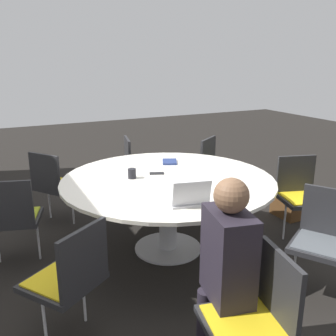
{
  "coord_description": "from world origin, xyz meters",
  "views": [
    {
      "loc": [
        -3.01,
        1.48,
        1.82
      ],
      "look_at": [
        0.0,
        0.0,
        0.84
      ],
      "focal_mm": 40.0,
      "sensor_mm": 36.0,
      "label": 1
    }
  ],
  "objects_px": {
    "chair_2": "(300,191)",
    "chair_3": "(217,166)",
    "chair_0": "(255,313)",
    "laptop": "(189,198)",
    "person_0": "(226,260)",
    "chair_7": "(70,274)",
    "chair_4": "(138,164)",
    "spiral_notebook": "(170,162)",
    "chair_6": "(13,214)",
    "chair_5": "(54,182)",
    "cell_phone": "(157,173)",
    "handbag": "(286,206)",
    "coffee_cup": "(132,173)",
    "chair_1": "(324,235)"
  },
  "relations": [
    {
      "from": "chair_2",
      "to": "chair_3",
      "type": "xyz_separation_m",
      "value": [
        1.19,
        0.25,
        0.0
      ]
    },
    {
      "from": "chair_0",
      "to": "laptop",
      "type": "relative_size",
      "value": 2.46
    },
    {
      "from": "person_0",
      "to": "chair_7",
      "type": "bearing_deg",
      "value": 66.41
    },
    {
      "from": "chair_4",
      "to": "spiral_notebook",
      "type": "height_order",
      "value": "chair_4"
    },
    {
      "from": "chair_2",
      "to": "chair_6",
      "type": "distance_m",
      "value": 2.81
    },
    {
      "from": "chair_3",
      "to": "chair_5",
      "type": "xyz_separation_m",
      "value": [
        0.25,
        1.99,
        0.0
      ]
    },
    {
      "from": "person_0",
      "to": "laptop",
      "type": "distance_m",
      "value": 0.79
    },
    {
      "from": "chair_2",
      "to": "spiral_notebook",
      "type": "xyz_separation_m",
      "value": [
        0.82,
        1.11,
        0.25
      ]
    },
    {
      "from": "cell_phone",
      "to": "handbag",
      "type": "relative_size",
      "value": 0.43
    },
    {
      "from": "chair_6",
      "to": "person_0",
      "type": "relative_size",
      "value": 0.71
    },
    {
      "from": "cell_phone",
      "to": "chair_4",
      "type": "bearing_deg",
      "value": -12.7
    },
    {
      "from": "chair_3",
      "to": "coffee_cup",
      "type": "xyz_separation_m",
      "value": [
        -0.7,
        1.42,
        0.28
      ]
    },
    {
      "from": "chair_3",
      "to": "handbag",
      "type": "xyz_separation_m",
      "value": [
        -0.77,
        -0.48,
        -0.36
      ]
    },
    {
      "from": "chair_5",
      "to": "person_0",
      "type": "distance_m",
      "value": 2.6
    },
    {
      "from": "chair_6",
      "to": "coffee_cup",
      "type": "distance_m",
      "value": 1.11
    },
    {
      "from": "chair_4",
      "to": "chair_5",
      "type": "height_order",
      "value": "same"
    },
    {
      "from": "chair_3",
      "to": "spiral_notebook",
      "type": "xyz_separation_m",
      "value": [
        -0.37,
        0.86,
        0.25
      ]
    },
    {
      "from": "chair_7",
      "to": "spiral_notebook",
      "type": "xyz_separation_m",
      "value": [
        1.34,
        -1.37,
        0.25
      ]
    },
    {
      "from": "chair_0",
      "to": "chair_1",
      "type": "relative_size",
      "value": 1.0
    },
    {
      "from": "chair_1",
      "to": "laptop",
      "type": "distance_m",
      "value": 1.09
    },
    {
      "from": "chair_5",
      "to": "spiral_notebook",
      "type": "height_order",
      "value": "chair_5"
    },
    {
      "from": "person_0",
      "to": "cell_phone",
      "type": "bearing_deg",
      "value": 2.04
    },
    {
      "from": "chair_1",
      "to": "coffee_cup",
      "type": "relative_size",
      "value": 9.12
    },
    {
      "from": "chair_2",
      "to": "chair_6",
      "type": "height_order",
      "value": "same"
    },
    {
      "from": "spiral_notebook",
      "to": "chair_7",
      "type": "bearing_deg",
      "value": 134.35
    },
    {
      "from": "chair_3",
      "to": "chair_5",
      "type": "height_order",
      "value": "same"
    },
    {
      "from": "chair_1",
      "to": "chair_5",
      "type": "xyz_separation_m",
      "value": [
        2.27,
        1.66,
        0.0
      ]
    },
    {
      "from": "cell_phone",
      "to": "chair_1",
      "type": "bearing_deg",
      "value": -148.68
    },
    {
      "from": "chair_7",
      "to": "handbag",
      "type": "bearing_deg",
      "value": -15.65
    },
    {
      "from": "chair_0",
      "to": "handbag",
      "type": "relative_size",
      "value": 2.35
    },
    {
      "from": "chair_1",
      "to": "person_0",
      "type": "relative_size",
      "value": 0.71
    },
    {
      "from": "chair_0",
      "to": "person_0",
      "type": "distance_m",
      "value": 0.32
    },
    {
      "from": "chair_1",
      "to": "chair_0",
      "type": "bearing_deg",
      "value": 84.27
    },
    {
      "from": "chair_4",
      "to": "chair_6",
      "type": "height_order",
      "value": "same"
    },
    {
      "from": "chair_7",
      "to": "chair_2",
      "type": "bearing_deg",
      "value": -22.91
    },
    {
      "from": "chair_0",
      "to": "spiral_notebook",
      "type": "height_order",
      "value": "chair_0"
    },
    {
      "from": "coffee_cup",
      "to": "chair_5",
      "type": "bearing_deg",
      "value": 30.78
    },
    {
      "from": "spiral_notebook",
      "to": "coffee_cup",
      "type": "relative_size",
      "value": 2.73
    },
    {
      "from": "chair_4",
      "to": "coffee_cup",
      "type": "xyz_separation_m",
      "value": [
        -1.24,
        0.54,
        0.28
      ]
    },
    {
      "from": "coffee_cup",
      "to": "chair_3",
      "type": "bearing_deg",
      "value": -63.65
    },
    {
      "from": "chair_3",
      "to": "cell_phone",
      "type": "distance_m",
      "value": 1.36
    },
    {
      "from": "chair_3",
      "to": "chair_4",
      "type": "xyz_separation_m",
      "value": [
        0.53,
        0.88,
        0.0
      ]
    },
    {
      "from": "chair_2",
      "to": "chair_6",
      "type": "relative_size",
      "value": 1.0
    },
    {
      "from": "chair_4",
      "to": "coffee_cup",
      "type": "relative_size",
      "value": 9.12
    },
    {
      "from": "chair_3",
      "to": "handbag",
      "type": "height_order",
      "value": "chair_3"
    },
    {
      "from": "chair_2",
      "to": "chair_4",
      "type": "distance_m",
      "value": 2.06
    },
    {
      "from": "chair_2",
      "to": "chair_4",
      "type": "relative_size",
      "value": 1.0
    },
    {
      "from": "chair_1",
      "to": "coffee_cup",
      "type": "height_order",
      "value": "chair_1"
    },
    {
      "from": "laptop",
      "to": "handbag",
      "type": "bearing_deg",
      "value": -144.35
    },
    {
      "from": "chair_7",
      "to": "coffee_cup",
      "type": "bearing_deg",
      "value": 16.35
    }
  ]
}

